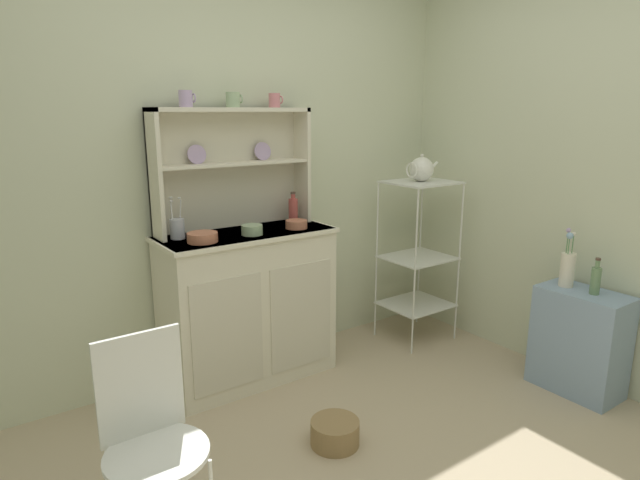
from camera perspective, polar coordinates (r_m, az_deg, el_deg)
The scene contains 19 objects.
wall_back at distance 3.32m, azimuth -9.50°, elevation 7.33°, with size 3.84×0.05×2.50m, color beige.
wall_right at distance 3.37m, azimuth 30.89°, elevation 5.69°, with size 0.05×3.84×2.50m, color beige.
hutch_cabinet at distance 3.26m, azimuth -7.62°, elevation -6.86°, with size 1.03×0.45×0.92m.
hutch_shelf_unit at distance 3.21m, azimuth -9.48°, elevation 8.48°, with size 0.96×0.18×0.70m.
bakers_rack at distance 3.81m, azimuth 10.40°, elevation -0.71°, with size 0.45×0.40×1.14m.
side_shelf_blue at distance 3.49m, azimuth 25.88°, elevation -9.70°, with size 0.28×0.48×0.61m, color #849EBC.
wire_chair at distance 2.07m, azimuth -17.62°, elevation -18.63°, with size 0.36×0.36×0.85m.
floor_basket at distance 2.80m, azimuth 1.60°, elevation -19.81°, with size 0.24×0.24×0.12m, color #93754C.
cup_lilac_0 at distance 3.06m, azimuth -14.08°, elevation 14.38°, with size 0.09×0.07×0.09m.
cup_sage_1 at distance 3.17m, azimuth -9.22°, elevation 14.52°, with size 0.09×0.08×0.08m.
cup_rose_2 at distance 3.30m, azimuth -4.84°, elevation 14.59°, with size 0.08×0.07×0.08m.
bowl_mixing_large at distance 2.94m, azimuth -12.41°, elevation 0.28°, with size 0.16×0.16×0.05m, color #C67556.
bowl_floral_medium at distance 3.06m, azimuth -7.25°, elevation 1.08°, with size 0.12×0.12×0.06m, color #9EB78E.
bowl_cream_small at distance 3.21m, azimuth -2.53°, elevation 1.69°, with size 0.13×0.13×0.05m, color #C67556.
jam_bottle at distance 3.38m, azimuth -2.87°, elevation 3.24°, with size 0.06×0.06×0.19m.
utensil_jar at distance 3.04m, azimuth -14.96°, elevation 1.23°, with size 0.08×0.08×0.24m.
porcelain_teapot at distance 3.71m, azimuth 10.74°, elevation 7.41°, with size 0.25×0.16×0.19m.
flower_vase at distance 3.41m, azimuth 24.85°, elevation -2.67°, with size 0.08×0.08×0.35m.
oil_bottle at distance 3.34m, azimuth 27.28°, elevation -3.77°, with size 0.05×0.05×0.21m.
Camera 1 is at (-1.44, -1.35, 1.60)m, focal length 30.06 mm.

